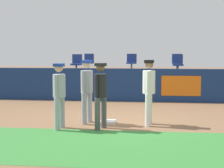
{
  "coord_description": "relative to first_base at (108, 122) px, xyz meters",
  "views": [
    {
      "loc": [
        0.92,
        -9.47,
        2.06
      ],
      "look_at": [
        -0.24,
        0.8,
        1.0
      ],
      "focal_mm": 54.97,
      "sensor_mm": 36.0,
      "label": 1
    }
  ],
  "objects": [
    {
      "name": "player_coach_visitor",
      "position": [
        -1.16,
        -0.8,
        0.94
      ],
      "size": [
        0.37,
        0.47,
        1.69
      ],
      "rotation": [
        0.0,
        0.0,
        -1.74
      ],
      "color": "#9EA3AD",
      "rests_on": "ground_plane"
    },
    {
      "name": "bleacher_platform",
      "position": [
        0.24,
        6.74,
        0.45
      ],
      "size": [
        18.0,
        4.8,
        0.99
      ],
      "primitive_type": "cube",
      "color": "#59595E",
      "rests_on": "ground_plane"
    },
    {
      "name": "grass_foreground_strip",
      "position": [
        0.24,
        -2.21,
        -0.04
      ],
      "size": [
        18.0,
        2.8,
        0.01
      ],
      "primitive_type": "cube",
      "color": "#388438",
      "rests_on": "ground_plane"
    },
    {
      "name": "ground_plane",
      "position": [
        0.24,
        0.2,
        -0.04
      ],
      "size": [
        60.0,
        60.0,
        0.0
      ],
      "primitive_type": "plane",
      "color": "#846042"
    },
    {
      "name": "player_runner_visitor",
      "position": [
        -0.58,
        -0.03,
        0.98
      ],
      "size": [
        0.42,
        0.47,
        1.75
      ],
      "rotation": [
        0.0,
        0.0,
        -1.88
      ],
      "color": "#9EA3AD",
      "rests_on": "ground_plane"
    },
    {
      "name": "seat_front_right",
      "position": [
        2.31,
        5.61,
        1.42
      ],
      "size": [
        0.44,
        0.44,
        0.84
      ],
      "color": "#4C4C51",
      "rests_on": "bleacher_platform"
    },
    {
      "name": "field_wall",
      "position": [
        0.25,
        4.17,
        0.61
      ],
      "size": [
        18.0,
        0.26,
        1.29
      ],
      "color": "navy",
      "rests_on": "ground_plane"
    },
    {
      "name": "seat_back_right",
      "position": [
        2.42,
        7.41,
        1.42
      ],
      "size": [
        0.48,
        0.44,
        0.84
      ],
      "color": "#4C4C51",
      "rests_on": "bleacher_platform"
    },
    {
      "name": "seat_back_center",
      "position": [
        0.24,
        7.41,
        1.42
      ],
      "size": [
        0.48,
        0.44,
        0.84
      ],
      "color": "#4C4C51",
      "rests_on": "bleacher_platform"
    },
    {
      "name": "seat_front_left",
      "position": [
        -2.09,
        5.61,
        1.42
      ],
      "size": [
        0.44,
        0.44,
        0.84
      ],
      "color": "#4C4C51",
      "rests_on": "bleacher_platform"
    },
    {
      "name": "player_fielder_home",
      "position": [
        1.12,
        -0.07,
        0.98
      ],
      "size": [
        0.38,
        0.54,
        1.77
      ],
      "rotation": [
        0.0,
        0.0,
        -1.69
      ],
      "color": "white",
      "rests_on": "ground_plane"
    },
    {
      "name": "seat_back_left",
      "position": [
        -1.88,
        7.41,
        1.42
      ],
      "size": [
        0.47,
        0.44,
        0.84
      ],
      "color": "#4C4C51",
      "rests_on": "bleacher_platform"
    },
    {
      "name": "first_base",
      "position": [
        0.0,
        0.0,
        0.0
      ],
      "size": [
        0.4,
        0.4,
        0.08
      ],
      "primitive_type": "cube",
      "color": "white",
      "rests_on": "ground_plane"
    },
    {
      "name": "player_umpire",
      "position": [
        -0.1,
        -0.68,
        0.95
      ],
      "size": [
        0.43,
        0.44,
        1.7
      ],
      "rotation": [
        0.0,
        0.0,
        -1.99
      ],
      "color": "#4C4C51",
      "rests_on": "ground_plane"
    }
  ]
}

